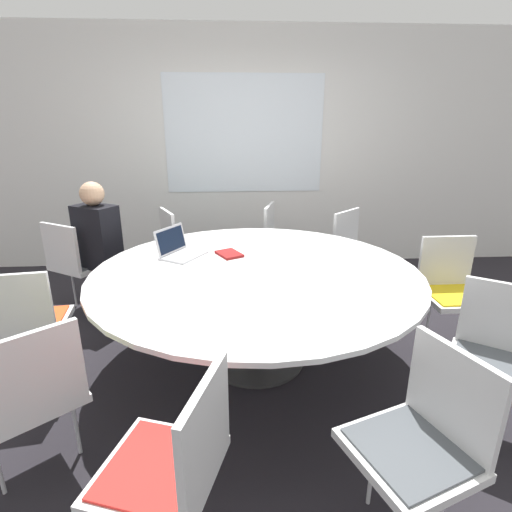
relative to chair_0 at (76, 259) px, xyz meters
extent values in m
plane|color=black|center=(1.56, -0.86, -0.53)|extent=(16.00, 16.00, 0.00)
cube|color=silver|center=(1.56, 1.36, 0.82)|extent=(8.00, 0.06, 2.70)
cube|color=white|center=(1.56, 1.32, 1.02)|extent=(1.80, 0.01, 1.30)
cylinder|color=#333333|center=(1.56, -0.86, -0.52)|extent=(0.71, 0.71, 0.02)
cylinder|color=#333333|center=(1.56, -0.86, -0.17)|extent=(0.12, 0.12, 0.67)
cylinder|color=white|center=(1.56, -0.86, 0.18)|extent=(2.26, 2.26, 0.03)
cube|color=silver|center=(0.03, 0.06, -0.07)|extent=(0.59, 0.59, 0.04)
cube|color=#4C5156|center=(0.03, 0.06, -0.05)|extent=(0.52, 0.52, 0.01)
cube|color=silver|center=(-0.07, -0.11, 0.15)|extent=(0.37, 0.24, 0.40)
cylinder|color=silver|center=(-0.12, 0.15, -0.31)|extent=(0.02, 0.02, 0.44)
cylinder|color=silver|center=(0.19, -0.04, -0.31)|extent=(0.02, 0.02, 0.44)
cube|color=silver|center=(0.09, -1.07, -0.07)|extent=(0.49, 0.48, 0.04)
cube|color=#E04C1E|center=(0.09, -1.07, -0.05)|extent=(0.44, 0.42, 0.01)
cube|color=silver|center=(0.12, -1.26, 0.15)|extent=(0.42, 0.09, 0.40)
cylinder|color=silver|center=(-0.09, -1.10, -0.31)|extent=(0.02, 0.02, 0.44)
cylinder|color=silver|center=(0.27, -1.05, -0.31)|extent=(0.02, 0.02, 0.44)
cube|color=silver|center=(0.42, -1.81, -0.07)|extent=(0.61, 0.60, 0.04)
cube|color=olive|center=(0.42, -1.81, -0.05)|extent=(0.53, 0.53, 0.01)
cube|color=silver|center=(0.54, -1.96, 0.15)|extent=(0.34, 0.29, 0.40)
cylinder|color=silver|center=(0.56, -1.69, -0.31)|extent=(0.02, 0.02, 0.44)
cube|color=silver|center=(1.11, -2.27, -0.07)|extent=(0.53, 0.55, 0.04)
cube|color=red|center=(1.11, -2.27, -0.05)|extent=(0.47, 0.48, 0.01)
cube|color=silver|center=(1.29, -2.33, 0.15)|extent=(0.16, 0.41, 0.40)
cylinder|color=silver|center=(1.16, -2.10, -0.31)|extent=(0.02, 0.02, 0.44)
cube|color=silver|center=(2.07, -2.25, -0.07)|extent=(0.55, 0.56, 0.04)
cube|color=#4C5156|center=(2.07, -2.25, -0.05)|extent=(0.48, 0.49, 0.01)
cube|color=silver|center=(2.26, -2.18, 0.15)|extent=(0.17, 0.40, 0.40)
cylinder|color=silver|center=(2.01, -2.08, -0.31)|extent=(0.02, 0.02, 0.44)
cube|color=silver|center=(2.76, -1.73, -0.07)|extent=(0.60, 0.60, 0.04)
cube|color=#4C5156|center=(2.76, -1.73, -0.05)|extent=(0.53, 0.53, 0.01)
cube|color=silver|center=(2.88, -1.57, 0.15)|extent=(0.36, 0.27, 0.40)
cylinder|color=silver|center=(2.62, -1.62, -0.31)|extent=(0.02, 0.02, 0.44)
cube|color=silver|center=(3.04, -0.85, -0.07)|extent=(0.44, 0.43, 0.04)
cube|color=gold|center=(3.04, -0.85, -0.05)|extent=(0.39, 0.37, 0.01)
cube|color=silver|center=(3.04, -0.65, 0.15)|extent=(0.42, 0.03, 0.40)
cylinder|color=silver|center=(3.22, -0.84, -0.31)|extent=(0.02, 0.02, 0.44)
cylinder|color=silver|center=(2.86, -0.85, -0.31)|extent=(0.02, 0.02, 0.44)
cube|color=silver|center=(2.65, 0.14, -0.07)|extent=(0.61, 0.61, 0.04)
cube|color=#4C5156|center=(2.65, 0.14, -0.05)|extent=(0.54, 0.53, 0.01)
cube|color=silver|center=(2.52, 0.28, 0.15)|extent=(0.33, 0.31, 0.40)
cylinder|color=silver|center=(2.78, 0.26, -0.31)|extent=(0.02, 0.02, 0.44)
cylinder|color=silver|center=(2.52, 0.02, -0.31)|extent=(0.02, 0.02, 0.44)
cube|color=silver|center=(1.98, 0.56, -0.07)|extent=(0.53, 0.54, 0.04)
cube|color=#4C5156|center=(1.98, 0.56, -0.05)|extent=(0.46, 0.48, 0.01)
cube|color=silver|center=(1.79, 0.61, 0.15)|extent=(0.15, 0.41, 0.40)
cylinder|color=silver|center=(2.03, 0.73, -0.31)|extent=(0.02, 0.02, 0.44)
cylinder|color=silver|center=(1.92, 0.38, -0.31)|extent=(0.02, 0.02, 0.44)
cube|color=silver|center=(0.94, 0.48, -0.07)|extent=(0.57, 0.58, 0.04)
cube|color=teal|center=(0.94, 0.48, -0.05)|extent=(0.50, 0.51, 0.01)
cube|color=silver|center=(0.76, 0.40, 0.15)|extent=(0.20, 0.39, 0.40)
cylinder|color=silver|center=(0.86, 0.65, -0.31)|extent=(0.02, 0.02, 0.44)
cylinder|color=silver|center=(1.02, 0.32, -0.31)|extent=(0.02, 0.02, 0.44)
cylinder|color=black|center=(0.22, 0.07, -0.29)|extent=(0.10, 0.10, 0.48)
cylinder|color=black|center=(0.37, -0.03, -0.29)|extent=(0.10, 0.10, 0.48)
cube|color=black|center=(0.24, -0.07, 0.22)|extent=(0.42, 0.37, 0.55)
sphere|color=tan|center=(0.24, -0.07, 0.60)|extent=(0.20, 0.20, 0.20)
cube|color=silver|center=(1.02, -0.54, 0.20)|extent=(0.37, 0.40, 0.02)
cube|color=silver|center=(0.93, -0.48, 0.31)|extent=(0.21, 0.30, 0.20)
cube|color=black|center=(0.93, -0.48, 0.31)|extent=(0.18, 0.27, 0.17)
cube|color=maroon|center=(1.37, -0.54, 0.20)|extent=(0.23, 0.26, 0.02)
camera|label=1|loc=(1.40, -3.45, 1.17)|focal=28.00mm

